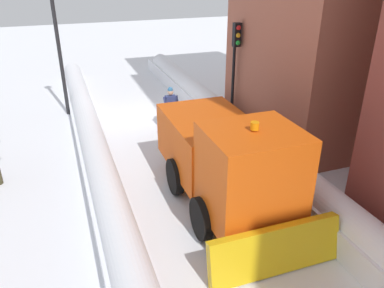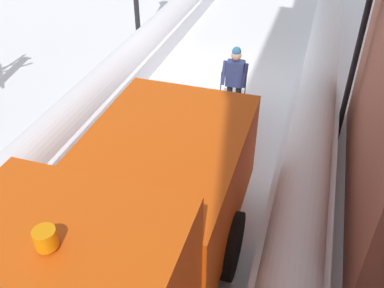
{
  "view_description": "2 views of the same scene",
  "coord_description": "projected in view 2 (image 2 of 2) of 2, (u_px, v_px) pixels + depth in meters",
  "views": [
    {
      "loc": [
        3.48,
        15.96,
        6.39
      ],
      "look_at": [
        -0.3,
        5.35,
        1.0
      ],
      "focal_mm": 36.13,
      "sensor_mm": 36.0,
      "label": 1
    },
    {
      "loc": [
        -2.42,
        10.86,
        5.76
      ],
      "look_at": [
        -0.73,
        5.37,
        1.6
      ],
      "focal_mm": 39.92,
      "sensor_mm": 36.0,
      "label": 2
    }
  ],
  "objects": [
    {
      "name": "traffic_light_pole",
      "position": [
        367.0,
        15.0,
        8.16
      ],
      "size": [
        0.28,
        0.42,
        4.23
      ],
      "color": "black",
      "rests_on": "ground"
    },
    {
      "name": "skier",
      "position": [
        235.0,
        78.0,
        10.31
      ],
      "size": [
        0.62,
        1.8,
        1.81
      ],
      "color": "black",
      "rests_on": "ground"
    },
    {
      "name": "plow_truck",
      "position": [
        129.0,
        241.0,
        5.55
      ],
      "size": [
        3.2,
        5.98,
        3.12
      ],
      "color": "#DB510F",
      "rests_on": "ground"
    }
  ]
}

